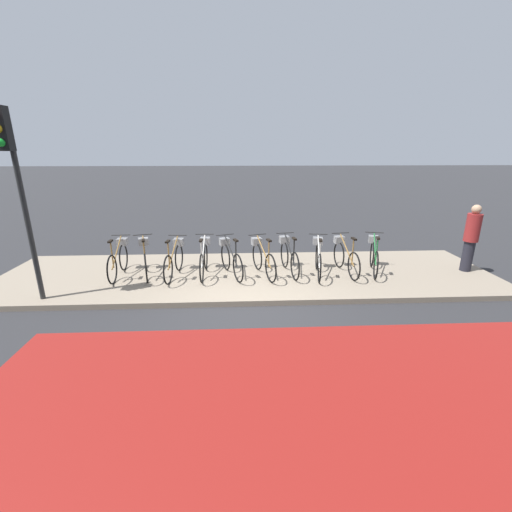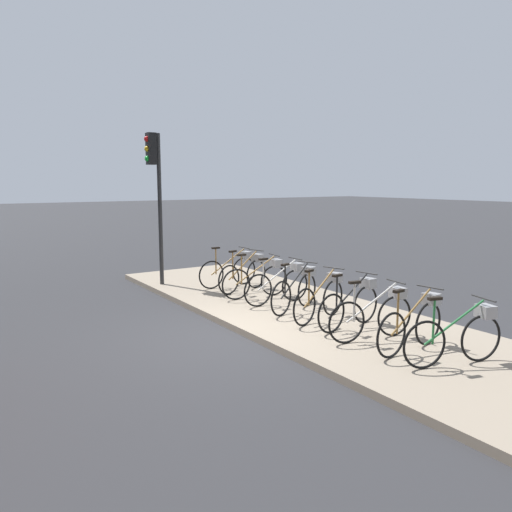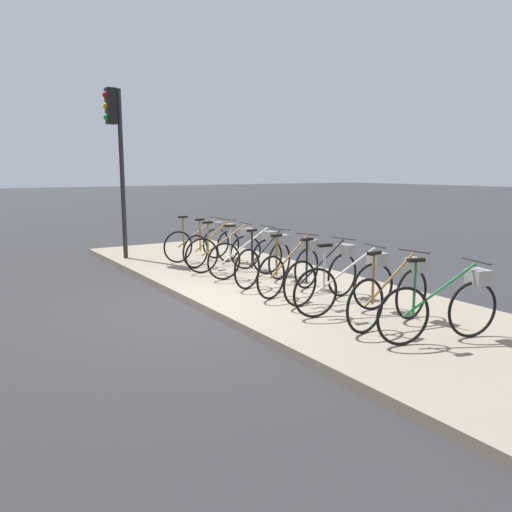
{
  "view_description": "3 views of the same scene",
  "coord_description": "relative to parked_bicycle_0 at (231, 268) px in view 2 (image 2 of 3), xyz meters",
  "views": [
    {
      "loc": [
        -0.19,
        -6.41,
        3.12
      ],
      "look_at": [
        0.18,
        1.05,
        0.76
      ],
      "focal_mm": 24.0,
      "sensor_mm": 36.0,
      "label": 1
    },
    {
      "loc": [
        7.24,
        -4.41,
        2.67
      ],
      "look_at": [
        -0.12,
        0.42,
        1.35
      ],
      "focal_mm": 35.0,
      "sensor_mm": 36.0,
      "label": 2
    },
    {
      "loc": [
        6.68,
        -3.22,
        2.08
      ],
      "look_at": [
        0.65,
        0.67,
        0.85
      ],
      "focal_mm": 35.0,
      "sensor_mm": 36.0,
      "label": 3
    }
  ],
  "objects": [
    {
      "name": "parked_bicycle_3",
      "position": [
        2.07,
        -0.01,
        0.0
      ],
      "size": [
        0.46,
        1.63,
        1.0
      ],
      "color": "black",
      "rests_on": "sidewalk"
    },
    {
      "name": "sidewalk",
      "position": [
        3.15,
        0.01,
        -0.5
      ],
      "size": [
        12.21,
        3.38,
        0.12
      ],
      "color": "gray",
      "rests_on": "ground_plane"
    },
    {
      "name": "parked_bicycle_2",
      "position": [
        1.37,
        -0.08,
        0.0
      ],
      "size": [
        0.46,
        1.63,
        1.0
      ],
      "color": "black",
      "rests_on": "sidewalk"
    },
    {
      "name": "parked_bicycle_0",
      "position": [
        0.0,
        0.0,
        0.0
      ],
      "size": [
        0.46,
        1.63,
        1.0
      ],
      "color": "black",
      "rests_on": "sidewalk"
    },
    {
      "name": "parked_bicycle_1",
      "position": [
        0.63,
        0.02,
        0.0
      ],
      "size": [
        0.59,
        1.58,
        1.0
      ],
      "color": "black",
      "rests_on": "sidewalk"
    },
    {
      "name": "parked_bicycle_8",
      "position": [
        5.58,
        -0.06,
        0.0
      ],
      "size": [
        0.46,
        1.63,
        1.0
      ],
      "color": "black",
      "rests_on": "sidewalk"
    },
    {
      "name": "traffic_light",
      "position": [
        -1.17,
        -1.44,
        2.21
      ],
      "size": [
        0.24,
        0.4,
        3.7
      ],
      "color": "#2D2D2D",
      "rests_on": "sidewalk"
    },
    {
      "name": "parked_bicycle_7",
      "position": [
        4.89,
        -0.15,
        0.0
      ],
      "size": [
        0.46,
        1.62,
        1.0
      ],
      "color": "black",
      "rests_on": "sidewalk"
    },
    {
      "name": "parked_bicycle_6",
      "position": [
        4.18,
        0.02,
        0.0
      ],
      "size": [
        0.46,
        1.62,
        1.0
      ],
      "color": "black",
      "rests_on": "sidewalk"
    },
    {
      "name": "ground_plane",
      "position": [
        3.15,
        -1.68,
        -0.56
      ],
      "size": [
        120.0,
        120.0,
        0.0
      ],
      "primitive_type": "plane",
      "color": "#2D2D30"
    },
    {
      "name": "parked_bicycle_5",
      "position": [
        3.51,
        -0.1,
        0.0
      ],
      "size": [
        0.6,
        1.58,
        1.0
      ],
      "color": "black",
      "rests_on": "sidewalk"
    },
    {
      "name": "parked_bicycle_4",
      "position": [
        2.72,
        -0.08,
        0.0
      ],
      "size": [
        0.67,
        1.55,
        1.0
      ],
      "color": "black",
      "rests_on": "sidewalk"
    },
    {
      "name": "parked_bicycle_9",
      "position": [
        6.33,
        -0.03,
        0.0
      ],
      "size": [
        0.59,
        1.58,
        1.0
      ],
      "color": "black",
      "rests_on": "sidewalk"
    }
  ]
}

